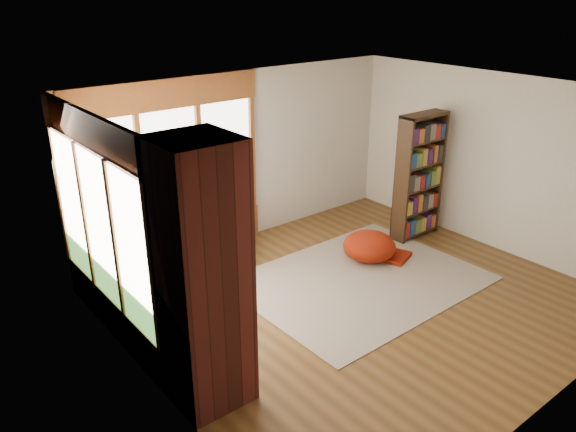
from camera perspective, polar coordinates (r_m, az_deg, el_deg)
floor at (r=7.31m, az=7.00°, el=-8.44°), size 5.50×5.50×0.00m
ceiling at (r=6.37m, az=8.12°, el=12.01°), size 5.50×5.50×0.00m
wall_back at (r=8.54m, az=-4.61°, el=5.91°), size 5.50×0.04×2.60m
wall_front at (r=5.49m, az=26.64°, el=-6.55°), size 5.50×0.04×2.60m
wall_left at (r=5.27m, az=-13.97°, el=-5.84°), size 0.04×5.00×2.60m
wall_right at (r=8.83m, az=20.13°, el=5.13°), size 0.04×5.00×2.60m
windows_back at (r=7.93m, az=-11.68°, el=4.54°), size 2.82×0.10×1.90m
windows_left at (r=6.27m, az=-18.52°, el=-1.11°), size 0.10×2.62×1.90m
roller_blind at (r=6.89m, az=-21.22°, el=4.20°), size 0.03×0.72×0.90m
brick_chimney at (r=5.12m, az=-8.73°, el=-6.24°), size 0.70×0.70×2.60m
sectional_sofa at (r=7.39m, az=-13.41°, el=-5.85°), size 2.20×2.20×0.80m
area_rug at (r=7.75m, az=7.32°, el=-6.47°), size 3.16×2.43×0.01m
bookshelf at (r=8.89m, az=13.18°, el=3.92°), size 0.84×0.28×1.97m
pouf at (r=8.25m, az=8.27°, el=-2.97°), size 1.01×1.01×0.41m
dog_tan at (r=7.12m, az=-13.17°, el=-2.63°), size 0.97×0.99×0.49m
dog_brindle at (r=6.72m, az=-12.39°, el=-4.63°), size 0.49×0.75×0.39m
throw_pillows at (r=7.31m, az=-14.00°, el=-1.93°), size 1.98×1.68×0.45m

